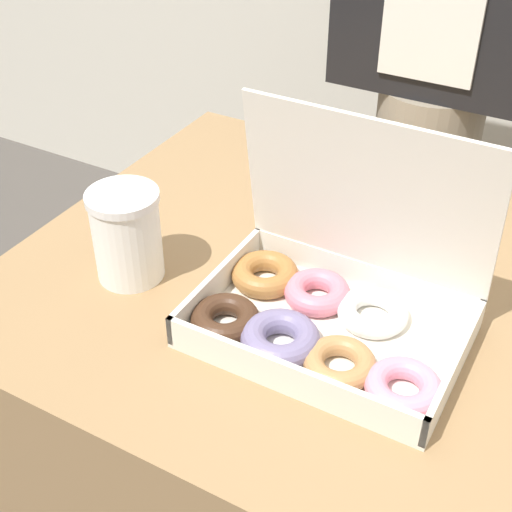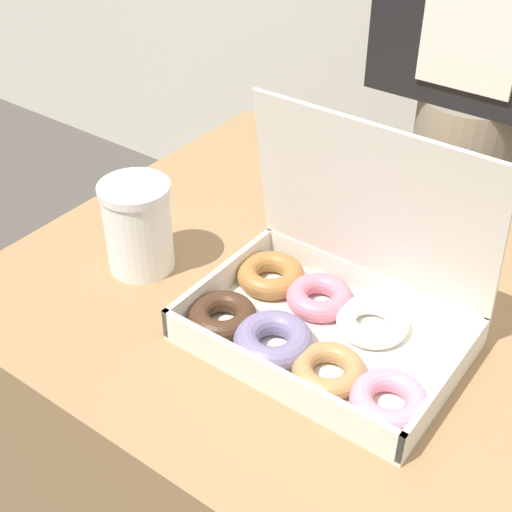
{
  "view_description": "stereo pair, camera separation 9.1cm",
  "coord_description": "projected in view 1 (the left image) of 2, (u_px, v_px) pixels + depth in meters",
  "views": [
    {
      "loc": [
        0.28,
        -0.77,
        1.41
      ],
      "look_at": [
        -0.08,
        -0.12,
        0.86
      ],
      "focal_mm": 50.0,
      "sensor_mm": 36.0,
      "label": 1
    },
    {
      "loc": [
        0.36,
        -0.72,
        1.41
      ],
      "look_at": [
        -0.08,
        -0.12,
        0.86
      ],
      "focal_mm": 50.0,
      "sensor_mm": 36.0,
      "label": 2
    }
  ],
  "objects": [
    {
      "name": "person_customer",
      "position": [
        440.0,
        51.0,
        1.35
      ],
      "size": [
        0.39,
        0.23,
        1.64
      ],
      "color": "gray",
      "rests_on": "ground_plane"
    },
    {
      "name": "table",
      "position": [
        330.0,
        453.0,
        1.25
      ],
      "size": [
        0.97,
        0.79,
        0.76
      ],
      "color": "#99754C",
      "rests_on": "ground_plane"
    },
    {
      "name": "donut_box",
      "position": [
        323.0,
        306.0,
        0.93
      ],
      "size": [
        0.36,
        0.24,
        0.28
      ],
      "color": "white",
      "rests_on": "table"
    },
    {
      "name": "coffee_cup",
      "position": [
        127.0,
        235.0,
        1.01
      ],
      "size": [
        0.1,
        0.1,
        0.14
      ],
      "color": "white",
      "rests_on": "table"
    }
  ]
}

